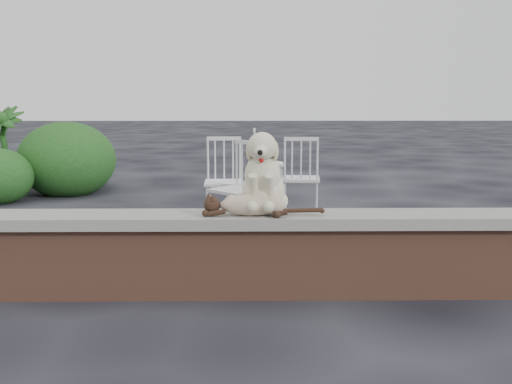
{
  "coord_description": "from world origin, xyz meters",
  "views": [
    {
      "loc": [
        0.93,
        -4.04,
        1.39
      ],
      "look_at": [
        0.99,
        0.2,
        0.7
      ],
      "focal_mm": 41.68,
      "sensor_mm": 36.0,
      "label": 1
    }
  ],
  "objects_px": {
    "dog": "(263,171)",
    "chair_d": "(236,188)",
    "cat": "(252,204)",
    "potted_plant_b": "(2,148)",
    "chair_b": "(224,181)",
    "chair_e": "(268,163)",
    "chair_c": "(301,177)"
  },
  "relations": [
    {
      "from": "dog",
      "to": "chair_d",
      "type": "height_order",
      "value": "dog"
    },
    {
      "from": "cat",
      "to": "potted_plant_b",
      "type": "distance_m",
      "value": 6.06
    },
    {
      "from": "chair_b",
      "to": "cat",
      "type": "bearing_deg",
      "value": -84.86
    },
    {
      "from": "chair_e",
      "to": "chair_c",
      "type": "bearing_deg",
      "value": -167.4
    },
    {
      "from": "chair_d",
      "to": "chair_b",
      "type": "bearing_deg",
      "value": 148.85
    },
    {
      "from": "dog",
      "to": "chair_d",
      "type": "relative_size",
      "value": 0.61
    },
    {
      "from": "chair_d",
      "to": "chair_c",
      "type": "distance_m",
      "value": 1.1
    },
    {
      "from": "chair_d",
      "to": "cat",
      "type": "bearing_deg",
      "value": -41.75
    },
    {
      "from": "chair_c",
      "to": "dog",
      "type": "bearing_deg",
      "value": 84.45
    },
    {
      "from": "cat",
      "to": "chair_e",
      "type": "xyz_separation_m",
      "value": [
        0.25,
        4.25,
        -0.19
      ]
    },
    {
      "from": "chair_e",
      "to": "chair_c",
      "type": "relative_size",
      "value": 1.0
    },
    {
      "from": "chair_b",
      "to": "chair_c",
      "type": "xyz_separation_m",
      "value": [
        0.87,
        0.29,
        0.0
      ]
    },
    {
      "from": "chair_c",
      "to": "potted_plant_b",
      "type": "relative_size",
      "value": 0.76
    },
    {
      "from": "chair_d",
      "to": "chair_c",
      "type": "relative_size",
      "value": 1.0
    },
    {
      "from": "chair_e",
      "to": "cat",
      "type": "bearing_deg",
      "value": 177.07
    },
    {
      "from": "chair_e",
      "to": "chair_c",
      "type": "distance_m",
      "value": 1.55
    },
    {
      "from": "chair_b",
      "to": "potted_plant_b",
      "type": "xyz_separation_m",
      "value": [
        -3.38,
        2.38,
        0.15
      ]
    },
    {
      "from": "cat",
      "to": "chair_c",
      "type": "relative_size",
      "value": 1.03
    },
    {
      "from": "cat",
      "to": "potted_plant_b",
      "type": "relative_size",
      "value": 0.78
    },
    {
      "from": "dog",
      "to": "chair_b",
      "type": "height_order",
      "value": "dog"
    },
    {
      "from": "chair_b",
      "to": "chair_c",
      "type": "bearing_deg",
      "value": 17.1
    },
    {
      "from": "chair_e",
      "to": "chair_d",
      "type": "height_order",
      "value": "same"
    },
    {
      "from": "chair_b",
      "to": "chair_e",
      "type": "xyz_separation_m",
      "value": [
        0.54,
        1.81,
        0.0
      ]
    },
    {
      "from": "chair_c",
      "to": "potted_plant_b",
      "type": "distance_m",
      "value": 4.73
    },
    {
      "from": "chair_c",
      "to": "potted_plant_b",
      "type": "height_order",
      "value": "potted_plant_b"
    },
    {
      "from": "chair_e",
      "to": "chair_b",
      "type": "bearing_deg",
      "value": 163.77
    },
    {
      "from": "chair_b",
      "to": "chair_d",
      "type": "xyz_separation_m",
      "value": [
        0.14,
        -0.53,
        0.0
      ]
    },
    {
      "from": "chair_b",
      "to": "chair_d",
      "type": "relative_size",
      "value": 1.0
    },
    {
      "from": "chair_d",
      "to": "chair_c",
      "type": "xyz_separation_m",
      "value": [
        0.72,
        0.83,
        0.0
      ]
    },
    {
      "from": "chair_d",
      "to": "potted_plant_b",
      "type": "relative_size",
      "value": 0.76
    },
    {
      "from": "chair_b",
      "to": "chair_c",
      "type": "relative_size",
      "value": 1.0
    },
    {
      "from": "cat",
      "to": "chair_d",
      "type": "distance_m",
      "value": 1.93
    }
  ]
}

